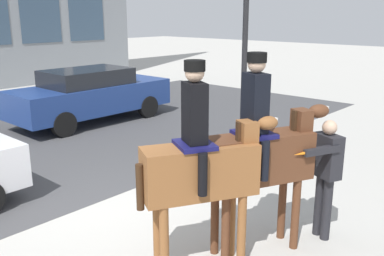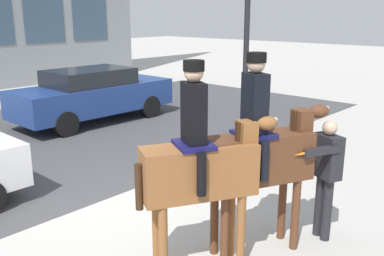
{
  "view_description": "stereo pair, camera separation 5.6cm",
  "coord_description": "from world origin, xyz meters",
  "px_view_note": "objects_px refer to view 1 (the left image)",
  "views": [
    {
      "loc": [
        -3.98,
        -5.15,
        3.09
      ],
      "look_at": [
        0.28,
        -1.31,
        1.56
      ],
      "focal_mm": 40.0,
      "sensor_mm": 36.0,
      "label": 1
    },
    {
      "loc": [
        -3.95,
        -5.2,
        3.09
      ],
      "look_at": [
        0.28,
        -1.31,
        1.56
      ],
      "focal_mm": 40.0,
      "sensor_mm": 36.0,
      "label": 2
    }
  ],
  "objects_px": {
    "mounted_horse_lead": "(202,166)",
    "pedestrian_bystander": "(326,170)",
    "traffic_light": "(246,29)",
    "street_car_far_lane": "(91,94)",
    "mounted_horse_companion": "(260,153)"
  },
  "relations": [
    {
      "from": "street_car_far_lane",
      "to": "traffic_light",
      "type": "bearing_deg",
      "value": -91.55
    },
    {
      "from": "pedestrian_bystander",
      "to": "street_car_far_lane",
      "type": "xyz_separation_m",
      "value": [
        1.82,
        8.11,
        -0.19
      ]
    },
    {
      "from": "street_car_far_lane",
      "to": "traffic_light",
      "type": "height_order",
      "value": "traffic_light"
    },
    {
      "from": "pedestrian_bystander",
      "to": "traffic_light",
      "type": "distance_m",
      "value": 3.55
    },
    {
      "from": "mounted_horse_lead",
      "to": "pedestrian_bystander",
      "type": "distance_m",
      "value": 1.92
    },
    {
      "from": "mounted_horse_lead",
      "to": "pedestrian_bystander",
      "type": "bearing_deg",
      "value": 4.86
    },
    {
      "from": "mounted_horse_companion",
      "to": "traffic_light",
      "type": "relative_size",
      "value": 0.63
    },
    {
      "from": "mounted_horse_lead",
      "to": "street_car_far_lane",
      "type": "xyz_separation_m",
      "value": [
        3.54,
        7.35,
        -0.53
      ]
    },
    {
      "from": "mounted_horse_companion",
      "to": "pedestrian_bystander",
      "type": "bearing_deg",
      "value": -3.19
    },
    {
      "from": "mounted_horse_lead",
      "to": "traffic_light",
      "type": "relative_size",
      "value": 0.62
    },
    {
      "from": "pedestrian_bystander",
      "to": "street_car_far_lane",
      "type": "height_order",
      "value": "pedestrian_bystander"
    },
    {
      "from": "traffic_light",
      "to": "mounted_horse_lead",
      "type": "bearing_deg",
      "value": -151.89
    },
    {
      "from": "pedestrian_bystander",
      "to": "traffic_light",
      "type": "bearing_deg",
      "value": -99.36
    },
    {
      "from": "mounted_horse_lead",
      "to": "mounted_horse_companion",
      "type": "distance_m",
      "value": 0.86
    },
    {
      "from": "mounted_horse_lead",
      "to": "mounted_horse_companion",
      "type": "bearing_deg",
      "value": 10.12
    }
  ]
}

